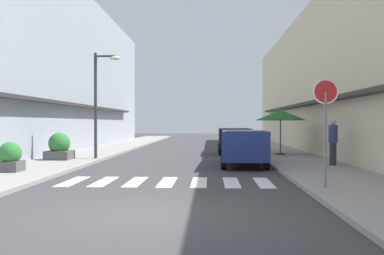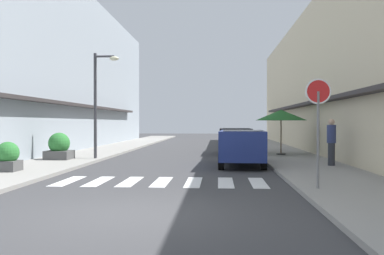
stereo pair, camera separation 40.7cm
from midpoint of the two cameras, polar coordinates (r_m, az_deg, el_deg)
The scene contains 14 objects.
ground_plane at distance 24.33m, azimuth 0.08°, elevation -3.52°, with size 89.20×89.20×0.00m, color #38383A.
sidewalk_left at distance 25.19m, azimuth -11.90°, elevation -3.26°, with size 3.07×56.76×0.12m, color gray.
sidewalk_right at distance 24.57m, azimuth 12.37°, elevation -3.36°, with size 3.07×56.76×0.12m, color gray.
building_row_left at distance 27.64m, azimuth -19.50°, elevation 7.60°, with size 5.50×38.49×10.27m.
building_row_right at distance 26.53m, azimuth 20.73°, elevation 5.91°, with size 5.50×38.49×8.45m.
crosswalk at distance 12.64m, azimuth -3.20°, elevation -7.37°, with size 6.15×2.20×0.01m.
parked_car_near at distance 17.30m, azimuth 7.45°, elevation -2.17°, with size 1.95×4.33×1.47m.
parked_car_mid at distance 24.20m, azimuth 6.34°, elevation -1.36°, with size 1.84×4.15×1.47m.
round_street_sign at distance 11.09m, azimuth 17.73°, elevation 3.02°, with size 0.65×0.07×2.76m.
street_lamp at distance 20.03m, azimuth -11.84°, elevation 4.55°, with size 1.19×0.28×4.88m.
cafe_umbrella at distance 22.34m, azimuth 12.47°, elevation 1.64°, with size 2.62×2.62×2.33m.
planter_corner at distance 15.62m, azimuth -22.98°, elevation -3.68°, with size 0.76×0.76×1.00m.
planter_midblock at distance 19.91m, azimuth -16.99°, elevation -2.57°, with size 1.09×1.09×1.20m.
pedestrian_walking_near at distance 17.13m, azimuth 19.00°, elevation -1.71°, with size 0.34×0.34×1.80m.
Camera 2 is at (1.68, -7.99, 1.77)m, focal length 39.40 mm.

